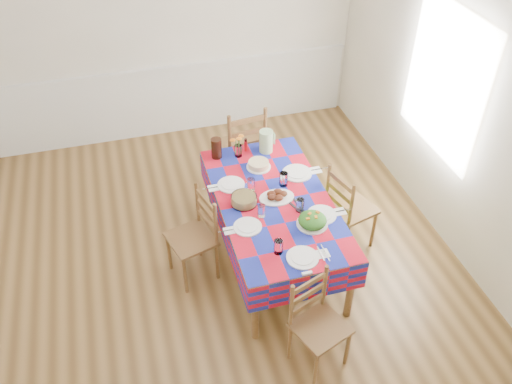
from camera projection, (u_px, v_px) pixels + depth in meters
room at (215, 151)px, 4.38m from camera, size 4.58×5.08×2.78m
wainscot at (176, 97)px, 6.77m from camera, size 4.41×0.06×0.92m
window_right at (444, 82)px, 4.97m from camera, size 0.00×1.40×1.40m
dining_table at (274, 207)px, 4.92m from camera, size 1.00×1.86×0.72m
setting_near_head at (295, 253)px, 4.32m from camera, size 0.43×0.29×0.13m
setting_left_near at (252, 221)px, 4.62m from camera, size 0.45×0.27×0.12m
setting_left_far at (238, 185)px, 5.00m from camera, size 0.47×0.28×0.12m
setting_right_near at (314, 211)px, 4.72m from camera, size 0.49×0.28×0.12m
setting_right_far at (293, 175)px, 5.11m from camera, size 0.53×0.31×0.14m
meat_platter at (277, 196)px, 4.88m from camera, size 0.32×0.23×0.06m
salad_platter at (312, 221)px, 4.60m from camera, size 0.27×0.27×0.11m
pasta_bowl at (244, 200)px, 4.81m from camera, size 0.23×0.23×0.08m
cake at (259, 165)px, 5.23m from camera, size 0.24×0.24×0.07m
serving_utensils at (294, 203)px, 4.83m from camera, size 0.15×0.32×0.01m
flower_vase at (238, 148)px, 5.34m from camera, size 0.15×0.12×0.24m
hot_sauce at (246, 145)px, 5.42m from camera, size 0.03×0.03×0.14m
green_pitcher at (266, 141)px, 5.39m from camera, size 0.14×0.14×0.23m
tea_pitcher at (216, 148)px, 5.32m from camera, size 0.10×0.10×0.21m
name_card at (307, 273)px, 4.18m from camera, size 0.08×0.03×0.02m
chair_near at (317, 324)px, 4.18m from camera, size 0.49×0.48×0.87m
chair_far at (243, 148)px, 5.87m from camera, size 0.52×0.50×1.05m
chair_left at (195, 237)px, 4.90m from camera, size 0.48×0.49×0.91m
chair_right at (348, 209)px, 5.19m from camera, size 0.48×0.50×0.92m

